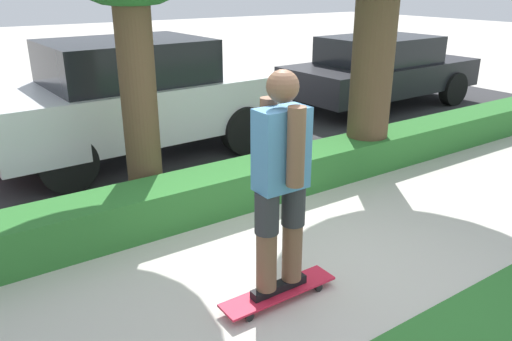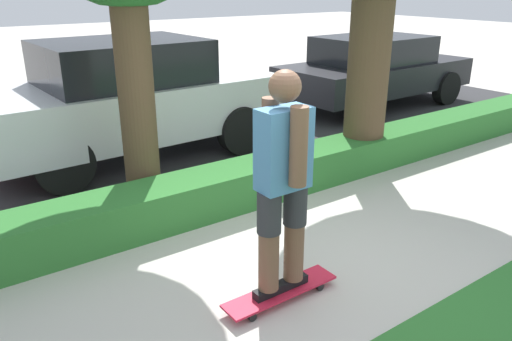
{
  "view_description": "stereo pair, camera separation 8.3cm",
  "coord_description": "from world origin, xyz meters",
  "px_view_note": "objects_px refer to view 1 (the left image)",
  "views": [
    {
      "loc": [
        -2.66,
        -2.98,
        2.47
      ],
      "look_at": [
        -0.22,
        0.6,
        0.82
      ],
      "focal_mm": 35.0,
      "sensor_mm": 36.0,
      "label": 1
    },
    {
      "loc": [
        -2.73,
        -2.93,
        2.47
      ],
      "look_at": [
        -0.22,
        0.6,
        0.82
      ],
      "focal_mm": 35.0,
      "sensor_mm": 36.0,
      "label": 2
    }
  ],
  "objects_px": {
    "skater_person": "(281,181)",
    "parked_car_rear": "(381,70)",
    "parked_car_middle": "(135,97)",
    "skateboard": "(279,292)"
  },
  "relations": [
    {
      "from": "skater_person",
      "to": "parked_car_rear",
      "type": "distance_m",
      "value": 7.3
    },
    {
      "from": "skater_person",
      "to": "parked_car_rear",
      "type": "xyz_separation_m",
      "value": [
        5.87,
        4.34,
        -0.29
      ]
    },
    {
      "from": "skater_person",
      "to": "parked_car_middle",
      "type": "relative_size",
      "value": 0.42
    },
    {
      "from": "skateboard",
      "to": "skater_person",
      "type": "relative_size",
      "value": 0.57
    },
    {
      "from": "parked_car_rear",
      "to": "skateboard",
      "type": "bearing_deg",
      "value": -145.32
    },
    {
      "from": "parked_car_middle",
      "to": "parked_car_rear",
      "type": "distance_m",
      "value": 5.38
    },
    {
      "from": "parked_car_rear",
      "to": "skater_person",
      "type": "bearing_deg",
      "value": -145.32
    },
    {
      "from": "skateboard",
      "to": "parked_car_middle",
      "type": "relative_size",
      "value": 0.24
    },
    {
      "from": "skater_person",
      "to": "parked_car_middle",
      "type": "height_order",
      "value": "skater_person"
    },
    {
      "from": "skateboard",
      "to": "skater_person",
      "type": "height_order",
      "value": "skater_person"
    }
  ]
}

